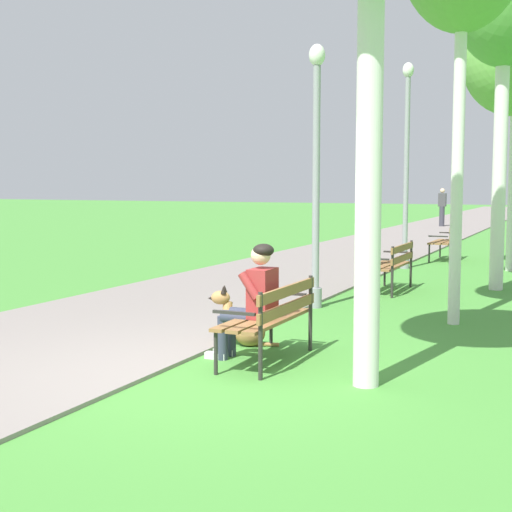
{
  "coord_description": "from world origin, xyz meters",
  "views": [
    {
      "loc": [
        3.46,
        -6.24,
        1.88
      ],
      "look_at": [
        -0.62,
        2.79,
        0.9
      ],
      "focal_mm": 52.05,
      "sensor_mm": 36.0,
      "label": 1
    }
  ],
  "objects_px": {
    "park_bench_near": "(271,314)",
    "park_bench_mid": "(392,262)",
    "park_bench_far": "(447,239)",
    "lamp_post_near": "(316,173)",
    "lamp_post_mid": "(406,163)",
    "person_seated_on_near_bench": "(253,297)",
    "dog_shepherd": "(241,324)",
    "pedestrian_distant": "(442,207)"
  },
  "relations": [
    {
      "from": "lamp_post_mid",
      "to": "park_bench_mid",
      "type": "bearing_deg",
      "value": -80.51
    },
    {
      "from": "dog_shepherd",
      "to": "lamp_post_near",
      "type": "distance_m",
      "value": 3.36
    },
    {
      "from": "park_bench_near",
      "to": "lamp_post_mid",
      "type": "height_order",
      "value": "lamp_post_mid"
    },
    {
      "from": "person_seated_on_near_bench",
      "to": "pedestrian_distant",
      "type": "height_order",
      "value": "pedestrian_distant"
    },
    {
      "from": "person_seated_on_near_bench",
      "to": "lamp_post_near",
      "type": "relative_size",
      "value": 0.32
    },
    {
      "from": "park_bench_far",
      "to": "dog_shepherd",
      "type": "xyz_separation_m",
      "value": [
        -0.49,
        -10.63,
        -0.25
      ]
    },
    {
      "from": "park_bench_near",
      "to": "lamp_post_mid",
      "type": "relative_size",
      "value": 0.34
    },
    {
      "from": "person_seated_on_near_bench",
      "to": "lamp_post_near",
      "type": "xyz_separation_m",
      "value": [
        -0.54,
        3.44,
        1.34
      ]
    },
    {
      "from": "pedestrian_distant",
      "to": "dog_shepherd",
      "type": "bearing_deg",
      "value": -84.99
    },
    {
      "from": "dog_shepherd",
      "to": "lamp_post_near",
      "type": "bearing_deg",
      "value": 92.29
    },
    {
      "from": "lamp_post_mid",
      "to": "park_bench_near",
      "type": "bearing_deg",
      "value": -85.62
    },
    {
      "from": "park_bench_near",
      "to": "dog_shepherd",
      "type": "height_order",
      "value": "park_bench_near"
    },
    {
      "from": "lamp_post_near",
      "to": "park_bench_mid",
      "type": "bearing_deg",
      "value": 72.84
    },
    {
      "from": "park_bench_mid",
      "to": "pedestrian_distant",
      "type": "distance_m",
      "value": 19.62
    },
    {
      "from": "park_bench_near",
      "to": "person_seated_on_near_bench",
      "type": "bearing_deg",
      "value": -177.67
    },
    {
      "from": "park_bench_mid",
      "to": "person_seated_on_near_bench",
      "type": "xyz_separation_m",
      "value": [
        -0.11,
        -5.54,
        0.17
      ]
    },
    {
      "from": "person_seated_on_near_bench",
      "to": "lamp_post_mid",
      "type": "xyz_separation_m",
      "value": [
        -0.49,
        9.1,
        1.62
      ]
    },
    {
      "from": "park_bench_mid",
      "to": "dog_shepherd",
      "type": "relative_size",
      "value": 1.85
    },
    {
      "from": "park_bench_mid",
      "to": "person_seated_on_near_bench",
      "type": "height_order",
      "value": "person_seated_on_near_bench"
    },
    {
      "from": "person_seated_on_near_bench",
      "to": "park_bench_near",
      "type": "bearing_deg",
      "value": 2.33
    },
    {
      "from": "park_bench_near",
      "to": "park_bench_mid",
      "type": "height_order",
      "value": "same"
    },
    {
      "from": "park_bench_mid",
      "to": "lamp_post_mid",
      "type": "xyz_separation_m",
      "value": [
        -0.6,
        3.56,
        1.79
      ]
    },
    {
      "from": "park_bench_near",
      "to": "person_seated_on_near_bench",
      "type": "height_order",
      "value": "person_seated_on_near_bench"
    },
    {
      "from": "park_bench_far",
      "to": "lamp_post_near",
      "type": "relative_size",
      "value": 0.38
    },
    {
      "from": "lamp_post_near",
      "to": "pedestrian_distant",
      "type": "height_order",
      "value": "lamp_post_near"
    },
    {
      "from": "pedestrian_distant",
      "to": "park_bench_mid",
      "type": "bearing_deg",
      "value": -82.18
    },
    {
      "from": "park_bench_far",
      "to": "park_bench_mid",
      "type": "bearing_deg",
      "value": -89.57
    },
    {
      "from": "park_bench_mid",
      "to": "park_bench_far",
      "type": "relative_size",
      "value": 1.0
    },
    {
      "from": "pedestrian_distant",
      "to": "lamp_post_mid",
      "type": "bearing_deg",
      "value": -82.55
    },
    {
      "from": "park_bench_near",
      "to": "lamp_post_near",
      "type": "relative_size",
      "value": 0.38
    },
    {
      "from": "park_bench_mid",
      "to": "lamp_post_mid",
      "type": "bearing_deg",
      "value": 99.49
    },
    {
      "from": "park_bench_near",
      "to": "pedestrian_distant",
      "type": "distance_m",
      "value": 25.12
    },
    {
      "from": "park_bench_near",
      "to": "lamp_post_near",
      "type": "xyz_separation_m",
      "value": [
        -0.75,
        3.44,
        1.51
      ]
    },
    {
      "from": "park_bench_near",
      "to": "lamp_post_near",
      "type": "bearing_deg",
      "value": 102.26
    },
    {
      "from": "dog_shepherd",
      "to": "park_bench_mid",
      "type": "bearing_deg",
      "value": 83.86
    },
    {
      "from": "park_bench_near",
      "to": "lamp_post_mid",
      "type": "distance_m",
      "value": 9.29
    },
    {
      "from": "lamp_post_mid",
      "to": "dog_shepherd",
      "type": "bearing_deg",
      "value": -89.58
    },
    {
      "from": "dog_shepherd",
      "to": "lamp_post_mid",
      "type": "distance_m",
      "value": 8.75
    },
    {
      "from": "park_bench_mid",
      "to": "park_bench_far",
      "type": "xyz_separation_m",
      "value": [
        -0.04,
        5.68,
        0.0
      ]
    },
    {
      "from": "park_bench_near",
      "to": "park_bench_mid",
      "type": "relative_size",
      "value": 1.0
    },
    {
      "from": "park_bench_far",
      "to": "person_seated_on_near_bench",
      "type": "height_order",
      "value": "person_seated_on_near_bench"
    },
    {
      "from": "park_bench_near",
      "to": "pedestrian_distant",
      "type": "xyz_separation_m",
      "value": [
        -2.77,
        24.96,
        0.33
      ]
    }
  ]
}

